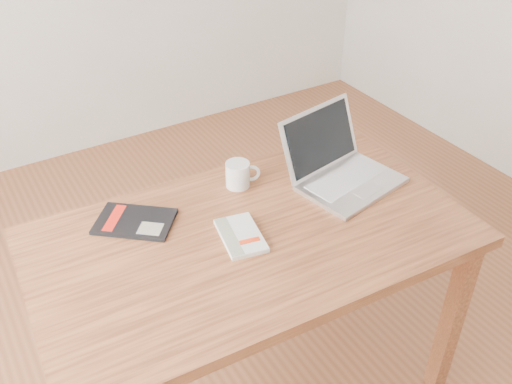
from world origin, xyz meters
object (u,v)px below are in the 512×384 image
laptop (340,167)px  desk (252,254)px  white_guidebook (241,236)px  coffee_mug (239,174)px  black_guidebook (135,221)px

laptop → desk: bearing=-177.8°
desk → laptop: 0.45m
white_guidebook → coffee_mug: (0.14, 0.25, 0.04)m
desk → white_guidebook: size_ratio=6.58×
desk → white_guidebook: (-0.04, -0.00, 0.10)m
black_guidebook → coffee_mug: 0.39m
black_guidebook → coffee_mug: bearing=-48.1°
laptop → coffee_mug: 0.35m
white_guidebook → coffee_mug: coffee_mug is taller
black_guidebook → coffee_mug: size_ratio=2.43×
desk → laptop: laptop is taller
desk → black_guidebook: (-0.29, 0.23, 0.10)m
desk → black_guidebook: size_ratio=4.86×
desk → coffee_mug: (0.09, 0.25, 0.14)m
laptop → coffee_mug: (-0.32, 0.15, -0.00)m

